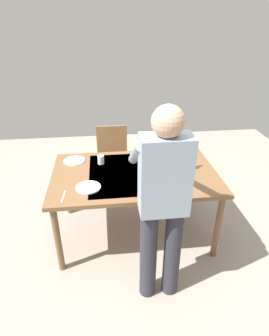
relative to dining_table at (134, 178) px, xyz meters
The scene contains 15 objects.
ground_plane 0.70m from the dining_table, ahead, with size 6.00×6.00×0.00m, color #9E9384.
dining_table is the anchor object (origin of this frame).
chair_near 0.94m from the dining_table, 78.33° to the right, with size 0.40×0.40×0.91m.
person_server 0.83m from the dining_table, 98.83° to the left, with size 0.42×0.61×1.69m.
wine_bottle 0.54m from the dining_table, behind, with size 0.07×0.07×0.30m.
wine_glass_left 0.30m from the dining_table, 151.80° to the right, with size 0.07×0.07×0.15m.
wine_glass_right 0.44m from the dining_table, 102.32° to the right, with size 0.07×0.07×0.15m.
water_cup_near_left 0.37m from the dining_table, 163.09° to the right, with size 0.08×0.08×0.11m, color silver.
water_cup_near_right 0.72m from the dining_table, 145.90° to the right, with size 0.08×0.08×0.11m, color silver.
water_cup_far_left 0.42m from the dining_table, 34.94° to the right, with size 0.07×0.07×0.09m, color silver.
serving_bowl_pasta 0.34m from the dining_table, 157.30° to the left, with size 0.30×0.30×0.07m.
dinner_plate_near 0.52m from the dining_table, 27.99° to the left, with size 0.23×0.23×0.01m, color silver.
dinner_plate_far 0.71m from the dining_table, 27.42° to the right, with size 0.23×0.23×0.01m, color silver.
table_knife 0.62m from the dining_table, 158.87° to the right, with size 0.01×0.20×0.01m, color silver.
table_fork 0.77m from the dining_table, 28.66° to the left, with size 0.01×0.18×0.01m, color silver.
Camera 1 is at (0.29, 2.47, 2.16)m, focal length 30.11 mm.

